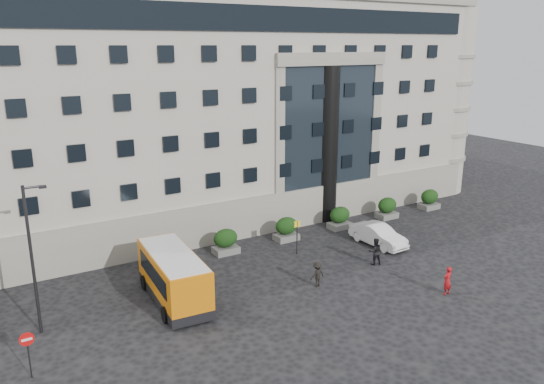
{
  "coord_description": "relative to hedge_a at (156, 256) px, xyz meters",
  "views": [
    {
      "loc": [
        -14.51,
        -24.53,
        14.6
      ],
      "look_at": [
        3.33,
        4.88,
        5.0
      ],
      "focal_mm": 35.0,
      "sensor_mm": 36.0,
      "label": 1
    }
  ],
  "objects": [
    {
      "name": "no_entry_sign",
      "position": [
        -9.0,
        -8.84,
        0.72
      ],
      "size": [
        0.64,
        0.16,
        2.32
      ],
      "color": "#262628",
      "rests_on": "ground"
    },
    {
      "name": "pedestrian_c",
      "position": [
        7.65,
        -7.83,
        -0.13
      ],
      "size": [
        1.07,
        0.66,
        1.59
      ],
      "primitive_type": "imported",
      "rotation": [
        0.0,
        0.0,
        3.21
      ],
      "color": "black",
      "rests_on": "ground"
    },
    {
      "name": "pedestrian_b",
      "position": [
        13.06,
        -7.09,
        0.02
      ],
      "size": [
        1.1,
        0.98,
        1.89
      ],
      "primitive_type": "imported",
      "rotation": [
        0.0,
        0.0,
        2.81
      ],
      "color": "black",
      "rests_on": "ground"
    },
    {
      "name": "street_lamp",
      "position": [
        -7.94,
        -4.8,
        3.44
      ],
      "size": [
        1.16,
        0.18,
        8.0
      ],
      "color": "#262628",
      "rests_on": "ground"
    },
    {
      "name": "red_truck",
      "position": [
        -7.92,
        6.58,
        0.37
      ],
      "size": [
        3.04,
        5.05,
        2.54
      ],
      "rotation": [
        0.0,
        0.0,
        -0.22
      ],
      "color": "maroon",
      "rests_on": "ground"
    },
    {
      "name": "hedge_f",
      "position": [
        26.0,
        0.0,
        0.0
      ],
      "size": [
        1.8,
        1.26,
        1.84
      ],
      "color": "#545452",
      "rests_on": "ground"
    },
    {
      "name": "ground",
      "position": [
        4.0,
        -7.8,
        -0.93
      ],
      "size": [
        120.0,
        120.0,
        0.0
      ],
      "primitive_type": "plane",
      "color": "black",
      "rests_on": "ground"
    },
    {
      "name": "pedestrian_a",
      "position": [
        13.7,
        -12.8,
        -0.03
      ],
      "size": [
        0.67,
        0.46,
        1.79
      ],
      "primitive_type": "imported",
      "rotation": [
        0.0,
        0.0,
        3.19
      ],
      "color": "#A11015",
      "rests_on": "ground"
    },
    {
      "name": "minibus",
      "position": [
        -0.67,
        -5.0,
        0.7
      ],
      "size": [
        3.06,
        7.23,
        2.96
      ],
      "rotation": [
        0.0,
        0.0,
        -0.07
      ],
      "color": "orange",
      "rests_on": "ground"
    },
    {
      "name": "hedge_d",
      "position": [
        15.6,
        0.0,
        0.0
      ],
      "size": [
        1.8,
        1.26,
        1.84
      ],
      "color": "#545452",
      "rests_on": "ground"
    },
    {
      "name": "hedge_a",
      "position": [
        0.0,
        0.0,
        0.0
      ],
      "size": [
        1.8,
        1.26,
        1.84
      ],
      "color": "#545452",
      "rests_on": "ground"
    },
    {
      "name": "white_taxi",
      "position": [
        15.74,
        -4.45,
        -0.14
      ],
      "size": [
        1.94,
        4.87,
        1.57
      ],
      "primitive_type": "imported",
      "rotation": [
        0.0,
        0.0,
        0.06
      ],
      "color": "white",
      "rests_on": "ground"
    },
    {
      "name": "bus_stop_sign",
      "position": [
        9.5,
        -2.8,
        0.8
      ],
      "size": [
        0.5,
        0.08,
        2.52
      ],
      "color": "#262628",
      "rests_on": "ground"
    },
    {
      "name": "hedge_b",
      "position": [
        5.2,
        0.0,
        0.0
      ],
      "size": [
        1.8,
        1.26,
        1.84
      ],
      "color": "#545452",
      "rests_on": "ground"
    },
    {
      "name": "hedge_c",
      "position": [
        10.4,
        0.0,
        0.0
      ],
      "size": [
        1.8,
        1.26,
        1.84
      ],
      "color": "#545452",
      "rests_on": "ground"
    },
    {
      "name": "hedge_e",
      "position": [
        20.8,
        0.0,
        0.0
      ],
      "size": [
        1.8,
        1.26,
        1.84
      ],
      "color": "#545452",
      "rests_on": "ground"
    },
    {
      "name": "entrance_column",
      "position": [
        16.0,
        2.5,
        5.57
      ],
      "size": [
        1.8,
        1.8,
        13.0
      ],
      "primitive_type": "cylinder",
      "color": "black",
      "rests_on": "ground"
    },
    {
      "name": "civic_building",
      "position": [
        10.0,
        14.2,
        8.07
      ],
      "size": [
        44.0,
        24.0,
        18.0
      ],
      "primitive_type": "cube",
      "color": "#A39F90",
      "rests_on": "ground"
    }
  ]
}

